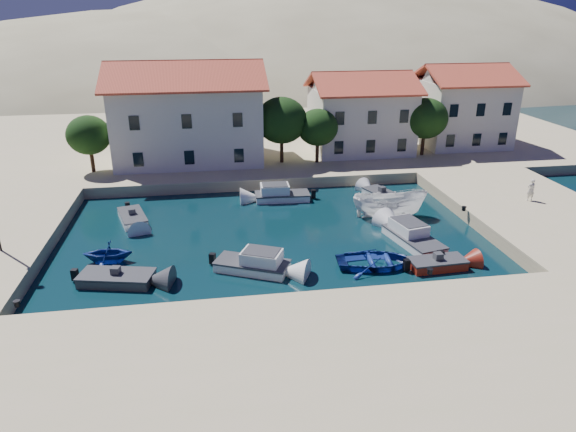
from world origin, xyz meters
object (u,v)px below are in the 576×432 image
at_px(building_left, 188,111).
at_px(boat_east, 389,216).
at_px(cabin_cruiser_south, 252,263).
at_px(rowboat_south, 376,266).
at_px(building_right, 463,104).
at_px(cabin_cruiser_east, 414,237).
at_px(building_mid, 361,111).
at_px(pedestrian, 531,190).

distance_m(building_left, boat_east, 23.03).
distance_m(cabin_cruiser_south, rowboat_south, 7.87).
relative_size(building_right, boat_east, 1.62).
distance_m(cabin_cruiser_south, boat_east, 13.65).
bearing_deg(cabin_cruiser_east, building_left, 24.40).
relative_size(building_right, cabin_cruiser_east, 1.72).
bearing_deg(building_mid, rowboat_south, -103.69).
xyz_separation_m(building_right, cabin_cruiser_south, (-25.90, -25.25, -5.00)).
xyz_separation_m(building_mid, cabin_cruiser_east, (-2.47, -22.05, -4.75)).
relative_size(building_left, rowboat_south, 2.90).
bearing_deg(pedestrian, cabin_cruiser_south, 14.07).
bearing_deg(pedestrian, building_mid, -65.17).
xyz_separation_m(cabin_cruiser_south, rowboat_south, (7.83, -0.64, -0.48)).
xyz_separation_m(building_left, cabin_cruiser_south, (4.10, -23.25, -5.46)).
xyz_separation_m(cabin_cruiser_east, pedestrian, (11.40, 4.36, 1.41)).
bearing_deg(building_right, rowboat_south, -124.90).
bearing_deg(building_left, building_right, 3.81).
height_order(cabin_cruiser_south, rowboat_south, cabin_cruiser_south).
distance_m(building_right, rowboat_south, 32.04).
relative_size(building_right, pedestrian, 5.31).
bearing_deg(pedestrian, building_left, -33.75).
bearing_deg(rowboat_south, pedestrian, -58.99).
bearing_deg(building_left, pedestrian, -31.79).
xyz_separation_m(building_right, cabin_cruiser_east, (-14.47, -23.05, -5.00)).
height_order(building_right, boat_east, building_right).
height_order(building_left, cabin_cruiser_south, building_left).
bearing_deg(cabin_cruiser_east, rowboat_south, 116.26).
relative_size(building_mid, rowboat_south, 2.07).
relative_size(building_mid, boat_east, 1.80).
distance_m(building_right, cabin_cruiser_south, 36.51).
relative_size(building_right, rowboat_south, 1.86).
bearing_deg(boat_east, building_left, 50.43).
relative_size(cabin_cruiser_south, pedestrian, 2.79).
distance_m(cabin_cruiser_east, boat_east, 5.19).
distance_m(cabin_cruiser_south, pedestrian, 23.80).
bearing_deg(rowboat_south, cabin_cruiser_east, -46.34).
height_order(building_mid, boat_east, building_mid).
distance_m(building_left, building_right, 30.07).
height_order(cabin_cruiser_south, pedestrian, pedestrian).
bearing_deg(cabin_cruiser_south, pedestrian, 41.24).
bearing_deg(rowboat_south, building_mid, -8.32).
height_order(building_left, boat_east, building_left).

